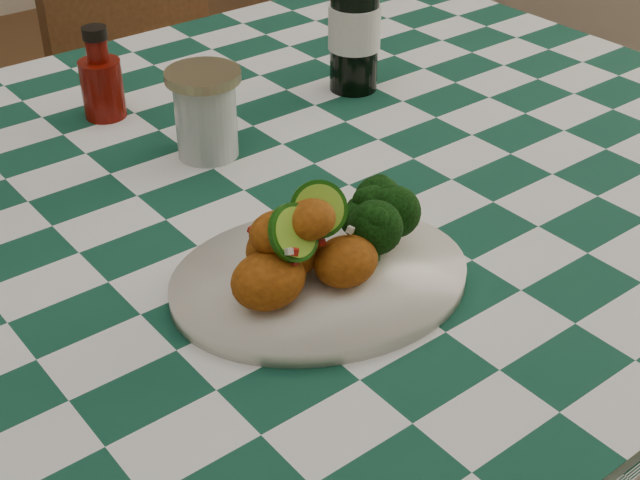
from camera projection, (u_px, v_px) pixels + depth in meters
dining_table at (194, 469)px, 1.18m from camera, size 1.66×1.06×0.79m
plate at (320, 280)px, 0.86m from camera, size 0.35×0.31×0.02m
fried_chicken_pile at (305, 241)px, 0.82m from camera, size 0.13×0.10×0.09m
broccoli_side at (371, 215)px, 0.88m from camera, size 0.08×0.08×0.06m
ketchup_bottle at (100, 73)px, 1.15m from camera, size 0.07×0.07×0.12m
mason_jar at (206, 114)px, 1.06m from camera, size 0.11×0.11×0.11m
beer_bottle at (355, 5)px, 1.19m from camera, size 0.08×0.08×0.24m
wooden_chair_right at (186, 144)px, 1.90m from camera, size 0.41×0.43×0.84m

